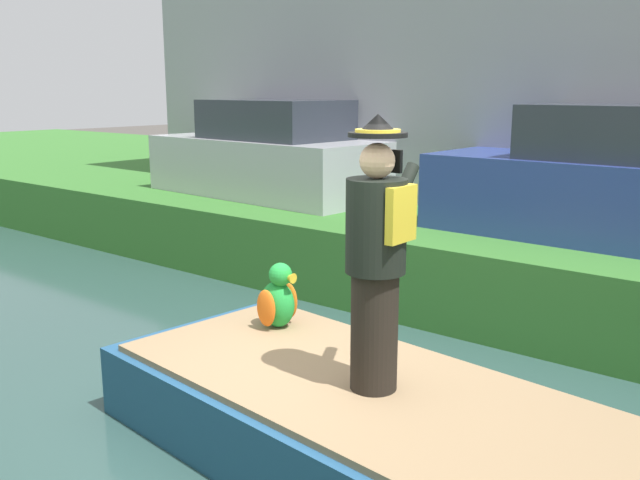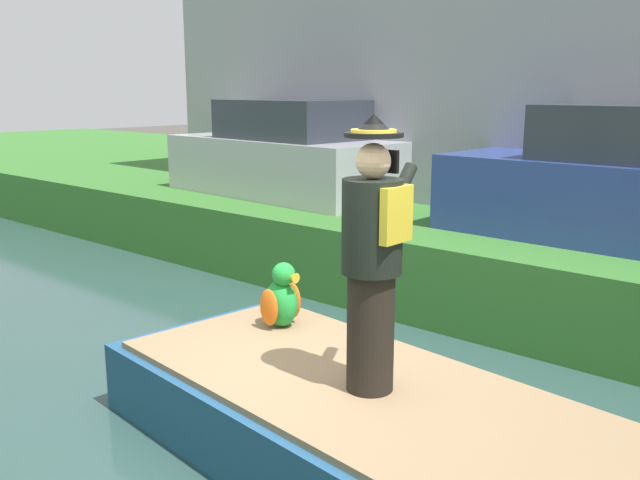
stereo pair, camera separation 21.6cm
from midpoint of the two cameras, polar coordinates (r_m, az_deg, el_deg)
ground_plane at (r=5.52m, az=-1.79°, el=-17.17°), size 80.00×80.00×0.00m
canal_water at (r=5.49m, az=-1.80°, el=-16.72°), size 5.36×48.00×0.10m
grass_bank_far at (r=11.75m, az=22.69°, el=0.60°), size 9.59×48.00×1.04m
boat at (r=5.04m, az=2.76°, el=-15.00°), size 2.20×4.36×0.61m
person_pirate at (r=4.57m, az=3.33°, el=-1.37°), size 0.61×0.42×1.85m
parrot_plush at (r=5.97m, az=-4.51°, el=-4.88°), size 0.36×0.35×0.57m
parked_car_blue at (r=8.44m, az=22.41°, el=4.29°), size 1.79×4.04×1.50m
parked_car_silver at (r=11.17m, az=-4.81°, el=6.92°), size 1.96×4.10×1.50m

